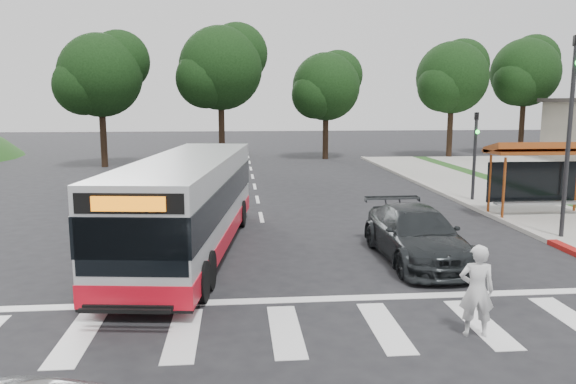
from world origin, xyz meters
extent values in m
plane|color=black|center=(0.00, 0.00, 0.00)|extent=(140.00, 140.00, 0.00)
cube|color=gray|center=(11.00, 8.00, 0.06)|extent=(4.00, 40.00, 0.12)
cube|color=#9E9991|center=(9.00, 8.00, 0.07)|extent=(0.30, 40.00, 0.15)
cube|color=silver|center=(0.00, -5.00, 0.01)|extent=(18.00, 2.60, 0.01)
cylinder|color=brown|center=(9.00, 4.40, 1.27)|extent=(0.10, 0.10, 2.30)
cylinder|color=brown|center=(9.00, 5.60, 1.27)|extent=(0.10, 0.10, 2.30)
cylinder|color=brown|center=(12.60, 5.60, 1.27)|extent=(0.10, 0.10, 2.30)
cube|color=brown|center=(10.80, 5.00, 2.57)|extent=(4.20, 1.60, 0.12)
cube|color=brown|center=(10.80, 5.05, 2.72)|extent=(4.20, 1.32, 0.51)
cube|color=black|center=(10.80, 5.60, 1.32)|extent=(3.80, 0.06, 1.60)
cube|color=gray|center=(10.80, 5.00, 0.57)|extent=(3.60, 0.40, 0.08)
cylinder|color=black|center=(9.60, 1.50, 3.25)|extent=(0.14, 0.14, 6.50)
imported|color=black|center=(9.60, 1.50, 6.00)|extent=(0.16, 0.20, 1.00)
cylinder|color=black|center=(9.60, 8.50, 2.00)|extent=(0.14, 0.14, 4.00)
imported|color=black|center=(9.60, 8.50, 3.50)|extent=(0.16, 0.20, 1.00)
sphere|color=#19E533|center=(9.60, 8.32, 3.15)|extent=(0.18, 0.18, 0.18)
cylinder|color=black|center=(16.00, 28.00, 2.30)|extent=(0.44, 0.44, 4.40)
sphere|color=black|center=(16.00, 28.00, 6.30)|extent=(5.60, 5.60, 5.60)
sphere|color=black|center=(17.12, 28.84, 7.30)|extent=(4.20, 4.20, 4.20)
sphere|color=black|center=(15.02, 27.30, 5.60)|extent=(3.92, 3.92, 3.92)
cylinder|color=black|center=(23.00, 30.00, 2.42)|extent=(0.44, 0.44, 4.84)
sphere|color=black|center=(23.00, 30.00, 6.82)|extent=(5.60, 5.60, 5.60)
sphere|color=black|center=(24.12, 30.84, 7.92)|extent=(4.20, 4.20, 4.20)
sphere|color=black|center=(22.02, 29.30, 6.05)|extent=(3.92, 3.92, 3.92)
cylinder|color=black|center=(-2.00, 26.00, 2.42)|extent=(0.44, 0.44, 4.84)
sphere|color=black|center=(-2.00, 26.00, 6.82)|extent=(6.00, 6.00, 6.00)
sphere|color=black|center=(-0.80, 26.90, 7.92)|extent=(4.50, 4.50, 4.50)
sphere|color=black|center=(-3.05, 25.25, 6.05)|extent=(4.20, 4.20, 4.20)
cylinder|color=black|center=(6.00, 28.00, 1.98)|extent=(0.44, 0.44, 3.96)
sphere|color=black|center=(6.00, 28.00, 5.58)|extent=(5.20, 5.20, 5.20)
sphere|color=black|center=(7.04, 28.78, 6.48)|extent=(3.90, 3.90, 3.90)
sphere|color=black|center=(5.09, 27.35, 4.95)|extent=(3.64, 3.64, 3.64)
cylinder|color=black|center=(-10.00, 24.00, 2.20)|extent=(0.44, 0.44, 4.40)
sphere|color=black|center=(-10.00, 24.00, 6.20)|extent=(5.60, 5.60, 5.60)
sphere|color=black|center=(-8.88, 24.84, 7.20)|extent=(4.20, 4.20, 4.20)
sphere|color=black|center=(-10.98, 23.30, 5.50)|extent=(3.92, 3.92, 3.92)
imported|color=silver|center=(3.62, -5.56, 0.91)|extent=(0.74, 0.57, 1.81)
imported|color=#212526|center=(4.12, -0.39, 0.75)|extent=(2.20, 5.20, 1.50)
camera|label=1|loc=(-0.91, -15.45, 4.48)|focal=35.00mm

